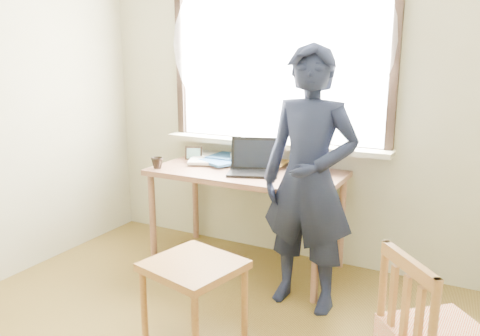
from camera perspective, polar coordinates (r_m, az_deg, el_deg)
The scene contains 12 objects.
room_shell at distance 2.06m, azimuth -10.98°, elevation 14.35°, with size 3.52×4.02×2.61m.
desk at distance 3.53m, azimuth 0.77°, elevation -1.55°, with size 1.42×0.71×0.76m.
laptop at distance 3.43m, azimuth 1.72°, elevation 0.39°, with size 0.44×0.40×0.25m.
mug_white at distance 3.70m, azimuth -0.21°, elevation 1.19°, with size 0.12×0.12×0.10m, color white.
mug_dark at distance 3.61m, azimuth -10.06°, elevation 0.59°, with size 0.09×0.09×0.09m, color black.
mouse at distance 3.23m, azimuth 7.59°, elevation -1.29°, with size 0.10×0.07×0.04m, color black.
desk_clutter at distance 3.68m, azimuth 1.58°, elevation 0.75°, with size 0.48×0.51×0.05m.
book_a at distance 3.92m, azimuth -3.97°, elevation 1.31°, with size 0.20×0.27×0.03m, color white.
book_b at distance 3.61m, azimuth 7.61°, elevation 0.13°, with size 0.19×0.26×0.02m, color white.
picture_frame at distance 3.84m, azimuth -5.66°, elevation 1.67°, with size 0.13×0.07×0.11m.
work_chair at distance 2.68m, azimuth -5.66°, elevation -12.83°, with size 0.57×0.55×0.49m.
person at distance 2.96m, azimuth 8.40°, elevation -1.54°, with size 0.61×0.40×1.68m, color black.
Camera 1 is at (1.25, -1.41, 1.59)m, focal length 35.00 mm.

